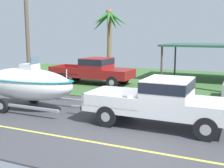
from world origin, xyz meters
The scene contains 7 objects.
ground centered at (0.00, 8.38, -0.01)m, with size 36.00×22.00×0.11m.
pickup_truck_towing centered at (0.54, 0.71, 1.02)m, with size 5.65×2.04×1.83m.
boat_on_trailer centered at (-6.03, 0.71, 1.18)m, with size 6.08×2.32×2.44m.
parked_pickup_background centered at (-6.12, 7.87, 1.03)m, with size 5.97×2.11×1.83m.
carport_awning centered at (1.42, 12.68, 2.58)m, with size 7.92×4.83×2.70m.
palm_tree_near_left centered at (-7.86, 13.52, 4.19)m, with size 3.45×3.02×5.57m.
utility_pole centered at (-9.29, 4.78, 3.98)m, with size 0.24×1.80×7.67m.
Camera 1 is at (3.07, -9.68, 3.44)m, focal length 46.79 mm.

